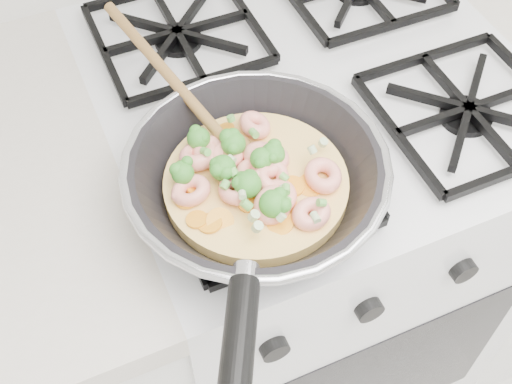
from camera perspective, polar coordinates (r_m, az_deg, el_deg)
name	(u,v)px	position (r m, az deg, el deg)	size (l,w,h in m)	color
stove	(299,247)	(1.29, 3.69, -4.72)	(0.60, 0.60, 0.92)	silver
skillet	(254,180)	(0.75, -0.16, 1.03)	(0.33, 0.61, 0.09)	black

